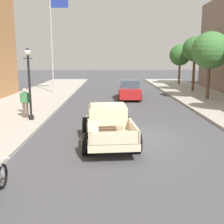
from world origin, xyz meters
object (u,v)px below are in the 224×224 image
at_px(street_lamp_near, 29,79).
at_px(street_tree_second, 210,50).
at_px(car_background_red, 130,90).
at_px(pedestrian_sidewalk_left, 25,101).
at_px(flagpole, 54,33).
at_px(street_tree_third, 195,49).
at_px(hotrod_truck_cream, 108,124).
at_px(street_tree_farthest, 180,55).

relative_size(street_lamp_near, street_tree_second, 0.71).
xyz_separation_m(car_background_red, street_tree_second, (6.40, -0.78, 3.28)).
bearing_deg(car_background_red, street_tree_second, -6.91).
bearing_deg(pedestrian_sidewalk_left, flagpole, 92.58).
bearing_deg(car_background_red, flagpole, 153.57).
distance_m(street_lamp_near, street_tree_second, 14.77).
xyz_separation_m(car_background_red, flagpole, (-6.96, 3.46, 5.00)).
bearing_deg(pedestrian_sidewalk_left, street_tree_third, 43.69).
bearing_deg(street_lamp_near, street_tree_second, 32.47).
distance_m(hotrod_truck_cream, flagpole, 17.18).
height_order(flagpole, street_tree_third, flagpole).
distance_m(street_lamp_near, street_tree_third, 18.35).
bearing_deg(street_tree_second, flagpole, 162.41).
relative_size(hotrod_truck_cream, car_background_red, 1.15).
xyz_separation_m(car_background_red, street_tree_third, (6.73, 4.44, 3.51)).
xyz_separation_m(pedestrian_sidewalk_left, street_tree_second, (12.84, 7.36, 2.96)).
distance_m(hotrod_truck_cream, street_tree_third, 18.97).
height_order(car_background_red, pedestrian_sidewalk_left, pedestrian_sidewalk_left).
distance_m(pedestrian_sidewalk_left, street_tree_farthest, 24.59).
bearing_deg(car_background_red, pedestrian_sidewalk_left, -128.35).
xyz_separation_m(hotrod_truck_cream, street_tree_second, (8.18, 11.36, 3.29)).
xyz_separation_m(hotrod_truck_cream, flagpole, (-5.18, 15.59, 5.02)).
height_order(pedestrian_sidewalk_left, street_tree_third, street_tree_third).
distance_m(hotrod_truck_cream, pedestrian_sidewalk_left, 6.15).
relative_size(pedestrian_sidewalk_left, street_tree_third, 0.31).
distance_m(car_background_red, street_tree_third, 8.80).
distance_m(street_lamp_near, street_tree_farthest, 24.67).
distance_m(flagpole, street_tree_farthest, 16.73).
distance_m(street_tree_second, street_tree_third, 5.24).
xyz_separation_m(car_background_red, street_tree_farthest, (7.21, 12.14, 3.02)).
height_order(hotrod_truck_cream, street_lamp_near, street_lamp_near).
distance_m(flagpole, street_tree_third, 13.80).
bearing_deg(hotrod_truck_cream, street_tree_farthest, 69.69).
height_order(pedestrian_sidewalk_left, street_tree_second, street_tree_second).
height_order(street_lamp_near, street_tree_farthest, street_tree_farthest).
xyz_separation_m(flagpole, street_tree_third, (13.69, 0.99, -1.49)).
bearing_deg(pedestrian_sidewalk_left, car_background_red, 51.65).
bearing_deg(car_background_red, hotrod_truck_cream, -98.33).
height_order(car_background_red, street_tree_second, street_tree_second).
bearing_deg(street_tree_farthest, street_lamp_near, -122.38).
xyz_separation_m(car_background_red, street_lamp_near, (-5.98, -8.66, 1.62)).
relative_size(hotrod_truck_cream, pedestrian_sidewalk_left, 3.05).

